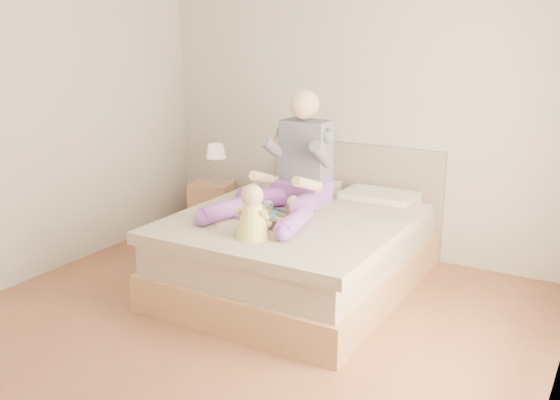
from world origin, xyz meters
The scene contains 7 objects.
room centered at (0.08, 0.01, 1.51)m, with size 4.02×4.22×2.71m.
bed centered at (0.00, 1.08, 0.32)m, with size 1.70×2.18×1.00m.
nightstand centered at (-1.47, 1.84, 0.25)m, with size 0.49×0.46×0.50m.
lamp centered at (-1.43, 1.87, 0.80)m, with size 0.20×0.20×0.40m.
adult centered at (-0.12, 1.12, 0.89)m, with size 0.82×1.15×0.97m.
tray centered at (-0.14, 0.77, 0.64)m, with size 0.53×0.46×0.13m.
baby centered at (0.00, 0.33, 0.77)m, with size 0.25×0.35×0.38m.
Camera 1 is at (2.24, -3.15, 2.03)m, focal length 40.00 mm.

